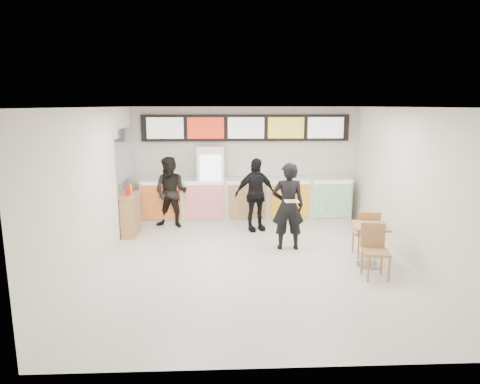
{
  "coord_description": "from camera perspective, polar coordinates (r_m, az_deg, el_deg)",
  "views": [
    {
      "loc": [
        -0.65,
        -7.99,
        3.04
      ],
      "look_at": [
        -0.25,
        1.2,
        1.16
      ],
      "focal_mm": 32.0,
      "sensor_mm": 36.0,
      "label": 1
    }
  ],
  "objects": [
    {
      "name": "condiment_ledge",
      "position": [
        10.48,
        -14.37,
        -2.87
      ],
      "size": [
        0.36,
        0.88,
        1.17
      ],
      "color": "#A4734B",
      "rests_on": "floor"
    },
    {
      "name": "ceiling",
      "position": [
        8.02,
        2.22,
        11.23
      ],
      "size": [
        7.0,
        7.0,
        0.0
      ],
      "primitive_type": "plane",
      "rotation": [
        3.14,
        0.0,
        0.0
      ],
      "color": "white",
      "rests_on": "wall_back"
    },
    {
      "name": "floor",
      "position": [
        8.57,
        2.06,
        -9.25
      ],
      "size": [
        7.0,
        7.0,
        0.0
      ],
      "primitive_type": "plane",
      "color": "beige",
      "rests_on": "ground"
    },
    {
      "name": "customer_mid",
      "position": [
        10.43,
        2.04,
        -0.35
      ],
      "size": [
        1.14,
        0.76,
        1.79
      ],
      "primitive_type": "imported",
      "rotation": [
        0.0,
        0.0,
        0.33
      ],
      "color": "black",
      "rests_on": "floor"
    },
    {
      "name": "wall_left",
      "position": [
        8.47,
        -18.54,
        0.44
      ],
      "size": [
        0.0,
        7.0,
        7.0
      ],
      "primitive_type": "plane",
      "rotation": [
        1.57,
        0.0,
        1.57
      ],
      "color": "silver",
      "rests_on": "floor"
    },
    {
      "name": "customer_main",
      "position": [
        9.11,
        6.42,
        -1.91
      ],
      "size": [
        0.69,
        0.46,
        1.87
      ],
      "primitive_type": "imported",
      "rotation": [
        0.0,
        0.0,
        3.13
      ],
      "color": "black",
      "rests_on": "floor"
    },
    {
      "name": "menu_board",
      "position": [
        11.44,
        0.79,
        8.56
      ],
      "size": [
        5.5,
        0.14,
        0.7
      ],
      "color": "black",
      "rests_on": "wall_back"
    },
    {
      "name": "customer_left",
      "position": [
        10.83,
        -9.18,
        -0.06
      ],
      "size": [
        1.01,
        0.87,
        1.79
      ],
      "primitive_type": "imported",
      "rotation": [
        0.0,
        0.0,
        -0.26
      ],
      "color": "black",
      "rests_on": "floor"
    },
    {
      "name": "cafe_table",
      "position": [
        8.55,
        17.0,
        -5.86
      ],
      "size": [
        0.75,
        1.69,
        0.96
      ],
      "rotation": [
        0.0,
        0.0,
        -0.17
      ],
      "color": "#A4734B",
      "rests_on": "floor"
    },
    {
      "name": "mirror_panel",
      "position": [
        10.78,
        -15.03,
        4.25
      ],
      "size": [
        0.01,
        2.0,
        1.5
      ],
      "primitive_type": "cube",
      "color": "#B2B7BF",
      "rests_on": "wall_left"
    },
    {
      "name": "drinks_fridge",
      "position": [
        11.29,
        -3.89,
        1.08
      ],
      "size": [
        0.7,
        0.67,
        2.0
      ],
      "color": "white",
      "rests_on": "floor"
    },
    {
      "name": "pizza_slice",
      "position": [
        8.62,
        6.91,
        -1.17
      ],
      "size": [
        0.36,
        0.36,
        0.02
      ],
      "color": "beige",
      "rests_on": "customer_main"
    },
    {
      "name": "service_counter",
      "position": [
        11.37,
        0.85,
        -1.01
      ],
      "size": [
        5.56,
        0.77,
        1.14
      ],
      "color": "silver",
      "rests_on": "floor"
    },
    {
      "name": "wall_back",
      "position": [
        11.61,
        0.75,
        3.89
      ],
      "size": [
        6.0,
        0.0,
        6.0
      ],
      "primitive_type": "plane",
      "rotation": [
        1.57,
        0.0,
        0.0
      ],
      "color": "silver",
      "rests_on": "floor"
    },
    {
      "name": "wall_right",
      "position": [
        8.92,
        21.72,
        0.76
      ],
      "size": [
        0.0,
        7.0,
        7.0
      ],
      "primitive_type": "plane",
      "rotation": [
        1.57,
        0.0,
        -1.57
      ],
      "color": "silver",
      "rests_on": "floor"
    }
  ]
}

